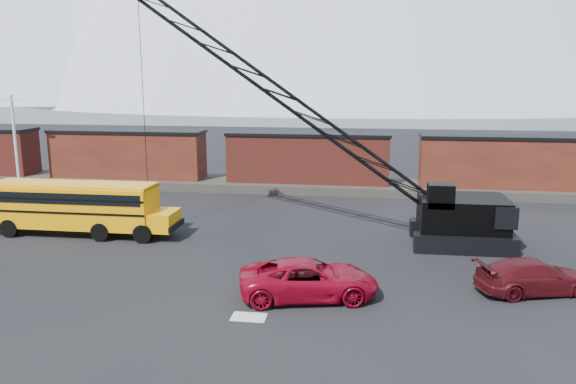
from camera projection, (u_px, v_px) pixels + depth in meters
The scene contains 11 objects.
ground at pixel (256, 281), 26.51m from camera, with size 160.00×160.00×0.00m, color black.
gravel_berm at pixel (308, 186), 47.75m from camera, with size 120.00×5.00×0.70m, color #4B443E.
boxcar_west_near at pixel (128, 154), 49.52m from camera, with size 13.70×3.10×4.17m.
boxcar_mid at pixel (308, 158), 47.26m from camera, with size 13.70×3.10×4.17m.
boxcar_east_near at pixel (506, 162), 45.00m from camera, with size 13.70×3.10×4.17m.
utility_pole at pixel (15, 142), 46.50m from camera, with size 1.40×0.24×8.00m.
snow_patch at pixel (249, 317), 22.56m from camera, with size 1.40×0.90×0.02m, color silver.
school_bus at pixel (79, 206), 33.96m from camera, with size 11.65×2.65×3.19m.
red_pickup at pixel (309, 279), 24.43m from camera, with size 2.78×6.04×1.68m, color maroon.
maroon_suv at pixel (534, 276), 24.99m from camera, with size 2.12×5.22×1.52m, color #4B0D12.
crawler_crane at pixel (305, 111), 32.40m from camera, with size 22.22×4.20×14.85m.
Camera 1 is at (5.10, -24.62, 9.53)m, focal length 35.00 mm.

